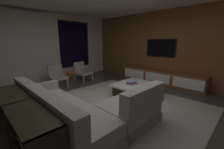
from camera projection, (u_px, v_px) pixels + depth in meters
name	position (u px, v px, depth m)	size (l,w,h in m)	color
floor	(109.00, 108.00, 3.48)	(9.20, 9.20, 0.00)	#473D33
back_wall_with_window	(43.00, 48.00, 5.62)	(6.60, 0.30, 2.70)	beige
media_wall	(168.00, 48.00, 5.30)	(0.12, 7.80, 2.70)	brown
area_rug	(121.00, 105.00, 3.65)	(3.20, 3.80, 0.01)	#ADA391
sectional_couch	(80.00, 112.00, 2.70)	(1.98, 2.50, 0.82)	gray
coffee_table	(136.00, 90.00, 4.26)	(1.16, 1.16, 0.36)	black
book_stack_on_coffee_table	(132.00, 83.00, 4.22)	(0.30, 0.22, 0.10)	#966797
accent_chair_near_window	(82.00, 71.00, 5.75)	(0.63, 0.64, 0.78)	#B2ADA0
accent_chair_by_curtain	(57.00, 75.00, 5.05)	(0.59, 0.61, 0.78)	#B2ADA0
side_stool	(69.00, 74.00, 5.43)	(0.32, 0.32, 0.46)	#BF4C1E
media_console	(161.00, 78.00, 5.38)	(0.46, 3.10, 0.52)	brown
mounted_tv	(160.00, 48.00, 5.39)	(0.05, 1.13, 0.65)	black
console_table_behind_couch	(22.00, 122.00, 2.13)	(0.40, 2.10, 0.74)	black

